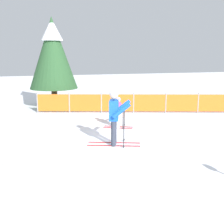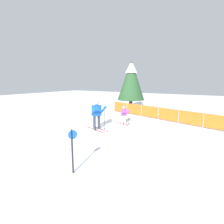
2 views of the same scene
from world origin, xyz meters
name	(u,v)px [view 1 (image 1 of 2)]	position (x,y,z in m)	size (l,w,h in m)	color
ground_plane	(112,144)	(0.00, 0.00, 0.00)	(60.00, 60.00, 0.00)	white
skier_adult	(115,112)	(0.08, -0.06, 1.06)	(1.70, 0.97, 1.77)	maroon
skier_child	(119,110)	(0.82, 1.92, 0.72)	(1.14, 0.75, 1.22)	maroon
safety_fence	(150,103)	(3.10, 4.18, 0.49)	(10.62, 3.15, 0.99)	gray
conifer_far	(53,52)	(-1.23, 7.20, 2.94)	(2.56, 2.56, 4.75)	#4C3823
snow_mound	(15,169)	(-2.88, -1.26, 0.00)	(0.92, 0.78, 0.37)	white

